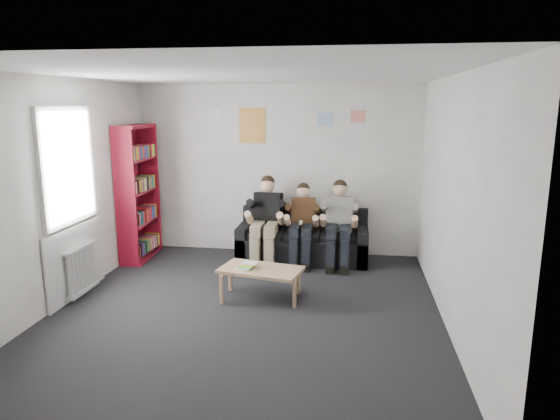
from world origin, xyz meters
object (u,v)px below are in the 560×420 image
(coffee_table, at_px, (261,272))
(person_right, at_px, (339,224))
(bookshelf, at_px, (139,193))
(person_middle, at_px, (302,224))
(sofa, at_px, (303,242))
(person_left, at_px, (266,221))

(coffee_table, bearing_deg, person_right, 59.06)
(bookshelf, height_order, person_middle, bookshelf)
(bookshelf, distance_m, coffee_table, 2.68)
(sofa, distance_m, person_middle, 0.38)
(sofa, distance_m, bookshelf, 2.66)
(sofa, xyz_separation_m, coffee_table, (-0.36, -1.71, 0.07))
(coffee_table, distance_m, person_middle, 1.58)
(sofa, relative_size, person_middle, 1.64)
(person_middle, height_order, person_right, person_right)
(bookshelf, bearing_deg, person_middle, -1.06)
(sofa, xyz_separation_m, person_left, (-0.55, -0.19, 0.36))
(bookshelf, height_order, person_right, bookshelf)
(bookshelf, distance_m, person_middle, 2.57)
(person_middle, distance_m, person_right, 0.55)
(coffee_table, xyz_separation_m, person_middle, (0.36, 1.52, 0.25))
(bookshelf, bearing_deg, person_right, -1.59)
(sofa, height_order, bookshelf, bookshelf)
(coffee_table, xyz_separation_m, person_right, (0.91, 1.52, 0.28))
(person_left, bearing_deg, person_middle, 4.34)
(bookshelf, relative_size, person_left, 1.58)
(bookshelf, xyz_separation_m, person_middle, (2.53, 0.12, -0.44))
(sofa, height_order, coffee_table, sofa)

